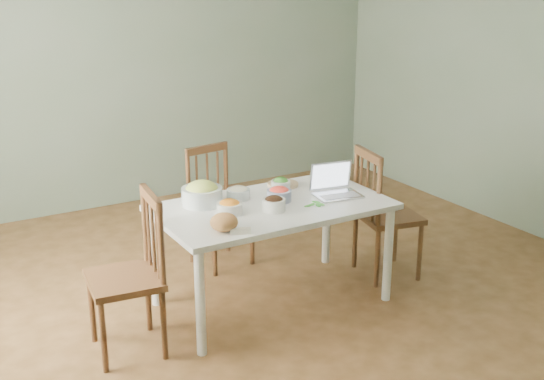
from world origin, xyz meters
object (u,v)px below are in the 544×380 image
chair_left (124,276)px  laptop (338,181)px  dining_table (272,254)px  chair_far (221,208)px  bread_boule (224,222)px  bowl_squash (202,193)px  chair_right (389,213)px

chair_left → laptop: 1.58m
dining_table → chair_far: (-0.01, 0.77, 0.10)m
bread_boule → bowl_squash: size_ratio=0.62×
chair_left → bowl_squash: bearing=122.9°
chair_right → dining_table: bearing=99.6°
bread_boule → chair_right: bearing=9.1°
chair_left → bowl_squash: (0.67, 0.33, 0.31)m
chair_right → laptop: (-0.51, -0.05, 0.34)m
chair_right → bread_boule: 1.51m
bread_boule → laptop: (0.96, 0.18, 0.05)m
bread_boule → bowl_squash: bowl_squash is taller
laptop → chair_right: bearing=15.1°
bowl_squash → laptop: bearing=-19.9°
chair_far → bowl_squash: 0.75m
bowl_squash → chair_far: bearing=53.7°
chair_left → chair_right: 2.05m
chair_left → laptop: size_ratio=3.18×
chair_left → bread_boule: bearing=80.3°
chair_far → chair_left: bearing=-148.8°
dining_table → laptop: bearing=-10.3°
chair_right → bowl_squash: 1.44m
chair_right → bowl_squash: chair_right is taller
chair_left → bread_boule: (0.58, -0.17, 0.28)m
chair_far → bowl_squash: size_ratio=3.38×
chair_right → bread_boule: (-1.47, -0.24, 0.29)m
bread_boule → laptop: 0.98m
chair_far → bowl_squash: (-0.40, -0.54, 0.34)m
dining_table → laptop: (0.47, -0.09, 0.47)m
chair_left → bowl_squash: chair_left is taller
chair_left → bread_boule: 0.67m
chair_far → bread_boule: bearing=-123.0°
dining_table → bowl_squash: (-0.40, 0.23, 0.44)m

